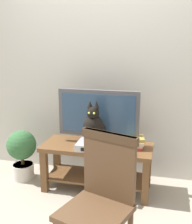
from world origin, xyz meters
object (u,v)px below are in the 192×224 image
(cat, at_px, (94,128))
(wooden_chair, at_px, (101,195))
(book_stack, at_px, (134,142))
(potted_plant, at_px, (22,151))
(tv_stand, at_px, (97,159))
(tv, at_px, (98,116))
(media_box, at_px, (94,145))

(cat, bearing_deg, wooden_chair, -73.39)
(cat, xyz_separation_m, book_stack, (0.40, 0.12, -0.17))
(cat, height_order, wooden_chair, cat)
(book_stack, height_order, potted_plant, book_stack)
(tv_stand, height_order, wooden_chair, wooden_chair)
(tv, relative_size, media_box, 2.55)
(media_box, distance_m, cat, 0.20)
(cat, relative_size, book_stack, 1.95)
(wooden_chair, bearing_deg, tv_stand, 104.67)
(tv_stand, bearing_deg, media_box, -96.36)
(tv, xyz_separation_m, cat, (-0.01, -0.17, -0.08))
(potted_plant, bearing_deg, cat, -8.43)
(cat, bearing_deg, tv, 87.00)
(tv, height_order, book_stack, tv)
(tv_stand, relative_size, potted_plant, 1.98)
(tv, relative_size, wooden_chair, 0.86)
(media_box, xyz_separation_m, book_stack, (0.40, 0.10, 0.03))
(wooden_chair, height_order, potted_plant, wooden_chair)
(tv_stand, xyz_separation_m, potted_plant, (-0.91, 0.03, -0.01))
(media_box, distance_m, book_stack, 0.42)
(media_box, height_order, book_stack, book_stack)
(media_box, height_order, cat, cat)
(tv_stand, xyz_separation_m, media_box, (-0.01, -0.09, 0.19))
(media_box, relative_size, book_stack, 1.50)
(tv_stand, relative_size, book_stack, 5.17)
(tv_stand, height_order, potted_plant, potted_plant)
(tv, bearing_deg, tv_stand, -90.02)
(tv_stand, bearing_deg, book_stack, 2.25)
(media_box, bearing_deg, potted_plant, 172.56)
(potted_plant, bearing_deg, wooden_chair, -43.09)
(cat, bearing_deg, potted_plant, 171.57)
(tv, bearing_deg, media_box, -93.77)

